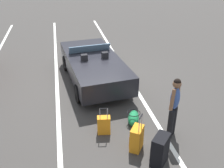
{
  "coord_description": "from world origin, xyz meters",
  "views": [
    {
      "loc": [
        -8.33,
        1.09,
        4.29
      ],
      "look_at": [
        -1.78,
        -0.3,
        0.75
      ],
      "focal_mm": 40.58,
      "sensor_mm": 36.0,
      "label": 1
    }
  ],
  "objects": [
    {
      "name": "traveler_person",
      "position": [
        -3.51,
        -1.5,
        0.93
      ],
      "size": [
        0.5,
        0.48,
        1.65
      ],
      "rotation": [
        0.0,
        0.0,
        0.81
      ],
      "color": "black",
      "rests_on": "ground_plane"
    },
    {
      "name": "lot_line_near",
      "position": [
        0.0,
        -1.34,
        0.0
      ],
      "size": [
        18.0,
        0.12,
        0.01
      ],
      "primitive_type": "cube",
      "color": "silver",
      "rests_on": "ground_plane"
    },
    {
      "name": "duffel_bag",
      "position": [
        -2.79,
        -0.7,
        0.16
      ],
      "size": [
        0.7,
        0.51,
        0.34
      ],
      "rotation": [
        0.0,
        0.0,
        5.92
      ],
      "color": "#19723F",
      "rests_on": "ground_plane"
    },
    {
      "name": "ground_plane",
      "position": [
        0.0,
        0.0,
        0.0
      ],
      "size": [
        80.0,
        80.0,
        0.0
      ],
      "primitive_type": "plane",
      "color": "#383533"
    },
    {
      "name": "suitcase_small_carryon",
      "position": [
        -3.06,
        0.19,
        0.25
      ],
      "size": [
        0.26,
        0.37,
        0.81
      ],
      "rotation": [
        0.0,
        0.0,
        6.14
      ],
      "color": "orange",
      "rests_on": "ground_plane"
    },
    {
      "name": "suitcase_large_black",
      "position": [
        -4.37,
        -0.84,
        0.37
      ],
      "size": [
        0.54,
        0.53,
        0.74
      ],
      "rotation": [
        0.0,
        0.0,
        0.83
      ],
      "color": "black",
      "rests_on": "ground_plane"
    },
    {
      "name": "lot_line_mid",
      "position": [
        0.0,
        1.36,
        0.0
      ],
      "size": [
        18.0,
        0.12,
        0.01
      ],
      "primitive_type": "cube",
      "color": "silver",
      "rests_on": "ground_plane"
    },
    {
      "name": "suitcase_medium_bright",
      "position": [
        -3.82,
        -0.47,
        0.31
      ],
      "size": [
        0.47,
        0.42,
        0.98
      ],
      "rotation": [
        0.0,
        0.0,
        0.97
      ],
      "color": "orange",
      "rests_on": "ground_plane"
    },
    {
      "name": "convertible_car",
      "position": [
        0.21,
        0.02,
        0.59
      ],
      "size": [
        4.3,
        2.19,
        1.24
      ],
      "rotation": [
        0.0,
        0.0,
        0.11
      ],
      "color": "black",
      "rests_on": "ground_plane"
    }
  ]
}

